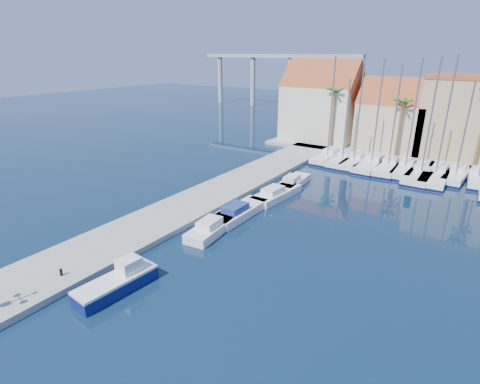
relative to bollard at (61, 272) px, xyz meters
The scene contains 25 objects.
ground 8.46m from the bollard, 25.46° to the left, with size 260.00×260.00×0.00m, color black.
quay_west 17.18m from the bollard, 94.66° to the left, with size 6.00×77.00×0.50m, color gray.
shore_north 54.54m from the bollard, 71.17° to the left, with size 54.00×16.00×0.50m, color gray.
bollard is the anchor object (origin of this frame).
fishing_boat 4.31m from the bollard, 21.19° to the left, with size 2.28×5.66×1.93m.
motorboat_west_0 12.54m from the bollard, 71.88° to the left, with size 2.73×6.65×1.40m.
motorboat_west_1 16.43m from the bollard, 76.27° to the left, with size 2.36×7.25×1.40m.
motorboat_west_2 22.68m from the bollard, 78.45° to the left, with size 2.83×7.16×1.40m.
motorboat_west_3 27.17m from the bollard, 80.83° to the left, with size 2.36×6.32×1.40m.
sailboat_0 40.26m from the bollard, 84.99° to the left, with size 2.49×8.76×14.48m.
sailboat_1 40.12m from the bollard, 81.52° to the left, with size 2.46×8.57×11.62m.
sailboat_2 40.50m from the bollard, 79.35° to the left, with size 2.82×9.02×14.31m.
sailboat_3 41.15m from the bollard, 76.00° to the left, with size 3.06×10.08×14.15m.
sailboat_4 41.52m from the bollard, 72.98° to the left, with size 2.87×9.43×13.56m.
sailboat_5 42.43m from the bollard, 70.37° to the left, with size 2.55×9.34×14.31m.
sailboat_6 42.49m from the bollard, 67.37° to the left, with size 3.17×11.01×14.54m.
sailboat_7 43.35m from the bollard, 65.56° to the left, with size 3.05×11.17×14.72m.
sailboat_8 45.30m from the bollard, 63.69° to the left, with size 2.90×8.70×11.92m.
sailboat_9 46.47m from the bollard, 61.16° to the left, with size 2.67×8.43×14.21m.
building_0 51.01m from the bollard, 92.71° to the left, with size 12.30×9.00×13.50m.
building_1 51.72m from the bollard, 79.26° to the left, with size 10.30×8.00×11.00m.
building_2 55.85m from the bollard, 68.24° to the left, with size 14.20×10.20×11.50m.
palm_0 46.40m from the bollard, 87.98° to the left, with size 2.60×2.60×10.15m.
palm_1 47.65m from the bollard, 75.73° to the left, with size 2.60×2.60×9.15m.
viaduct 91.71m from the bollard, 110.18° to the left, with size 48.00×2.20×14.45m.
Camera 1 is at (14.93, -15.06, 14.89)m, focal length 28.00 mm.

